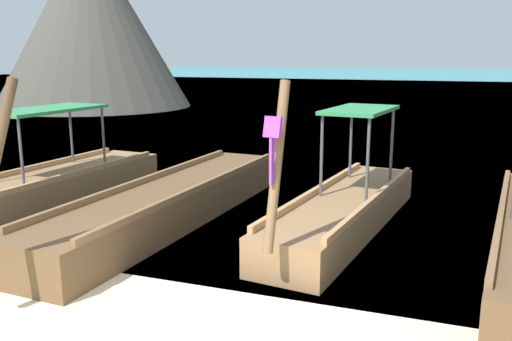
{
  "coord_description": "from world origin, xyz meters",
  "views": [
    {
      "loc": [
        2.76,
        -3.9,
        2.81
      ],
      "look_at": [
        0.0,
        3.76,
        1.06
      ],
      "focal_mm": 37.87,
      "sensor_mm": 36.0,
      "label": 1
    }
  ],
  "objects_px": {
    "longtail_boat_orange_ribbon": "(16,196)",
    "karst_rock": "(87,25)",
    "longtail_boat_turquoise_ribbon": "(170,203)",
    "longtail_boat_violet_ribbon": "(345,209)"
  },
  "relations": [
    {
      "from": "longtail_boat_turquoise_ribbon",
      "to": "longtail_boat_violet_ribbon",
      "type": "bearing_deg",
      "value": 11.5
    },
    {
      "from": "longtail_boat_turquoise_ribbon",
      "to": "karst_rock",
      "type": "height_order",
      "value": "karst_rock"
    },
    {
      "from": "longtail_boat_orange_ribbon",
      "to": "longtail_boat_turquoise_ribbon",
      "type": "distance_m",
      "value": 2.86
    },
    {
      "from": "longtail_boat_orange_ribbon",
      "to": "longtail_boat_turquoise_ribbon",
      "type": "bearing_deg",
      "value": 11.42
    },
    {
      "from": "longtail_boat_violet_ribbon",
      "to": "karst_rock",
      "type": "bearing_deg",
      "value": 135.83
    },
    {
      "from": "longtail_boat_orange_ribbon",
      "to": "karst_rock",
      "type": "xyz_separation_m",
      "value": [
        -11.75,
        18.11,
        4.07
      ]
    },
    {
      "from": "longtail_boat_orange_ribbon",
      "to": "longtail_boat_violet_ribbon",
      "type": "bearing_deg",
      "value": 11.46
    },
    {
      "from": "longtail_boat_turquoise_ribbon",
      "to": "karst_rock",
      "type": "relative_size",
      "value": 0.64
    },
    {
      "from": "longtail_boat_orange_ribbon",
      "to": "longtail_boat_turquoise_ribbon",
      "type": "xyz_separation_m",
      "value": [
        2.81,
        0.57,
        -0.03
      ]
    },
    {
      "from": "karst_rock",
      "to": "longtail_boat_turquoise_ribbon",
      "type": "bearing_deg",
      "value": -50.31
    }
  ]
}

